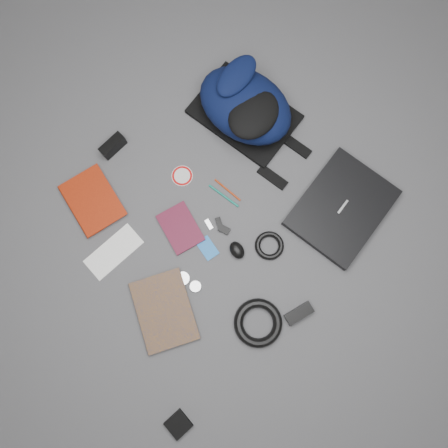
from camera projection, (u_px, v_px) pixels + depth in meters
ground at (224, 225)px, 1.79m from camera, size 4.00×4.00×0.00m
backpack at (245, 105)px, 1.78m from camera, size 0.42×0.52×0.19m
laptop at (342, 208)px, 1.78m from camera, size 0.47×0.40×0.04m
textbook_red at (72, 213)px, 1.78m from camera, size 0.21×0.27×0.03m
comic_book at (138, 319)px, 1.71m from camera, size 0.30×0.34×0.02m
envelope at (114, 252)px, 1.77m from camera, size 0.24×0.12×0.00m
dvd_case at (180, 228)px, 1.78m from camera, size 0.16×0.20×0.01m
compact_camera at (113, 146)px, 1.82m from camera, size 0.12×0.05×0.06m
sticker_disc at (182, 176)px, 1.83m from camera, size 0.10×0.10×0.00m
pen_teal at (224, 196)px, 1.81m from camera, size 0.05×0.15×0.01m
pen_red at (228, 190)px, 1.81m from camera, size 0.03×0.14×0.01m
id_badge at (208, 248)px, 1.77m from camera, size 0.06×0.09×0.00m
usb_black at (220, 224)px, 1.78m from camera, size 0.04×0.06×0.01m
usb_silver at (209, 224)px, 1.78m from camera, size 0.02×0.05×0.01m
key_fob at (224, 230)px, 1.78m from camera, size 0.04×0.05×0.01m
mouse at (237, 250)px, 1.75m from camera, size 0.06×0.08×0.04m
headphone_left at (183, 278)px, 1.74m from camera, size 0.06×0.06×0.01m
headphone_right at (195, 286)px, 1.74m from camera, size 0.06×0.06×0.01m
cable_coil at (269, 246)px, 1.76m from camera, size 0.12×0.12×0.02m
power_brick at (299, 313)px, 1.71m from camera, size 0.12×0.06×0.03m
power_cord_coil at (258, 323)px, 1.70m from camera, size 0.25×0.25×0.04m
pouch at (178, 424)px, 1.64m from camera, size 0.08×0.08×0.02m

